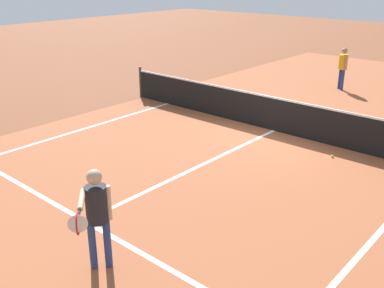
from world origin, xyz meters
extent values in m
plane|color=brown|center=(0.00, 0.00, 0.00)|extent=(60.00, 60.00, 0.00)
cube|color=#9E5433|center=(0.00, 0.00, 0.00)|extent=(10.62, 24.40, 0.00)
cube|color=white|center=(0.00, -6.40, 0.00)|extent=(8.22, 0.10, 0.01)
cube|color=white|center=(0.00, -3.20, 0.00)|extent=(0.10, 6.40, 0.01)
cylinder|color=#33383D|center=(-5.42, 0.00, 0.54)|extent=(0.09, 0.09, 1.07)
cube|color=black|center=(0.00, 0.00, 0.46)|extent=(10.84, 0.02, 0.91)
cube|color=white|center=(0.00, 0.00, 0.94)|extent=(10.84, 0.03, 0.05)
cylinder|color=navy|center=(1.36, -6.94, 0.40)|extent=(0.11, 0.11, 0.79)
cylinder|color=navy|center=(1.22, -7.10, 0.40)|extent=(0.11, 0.11, 0.79)
cylinder|color=black|center=(1.29, -7.02, 1.07)|extent=(0.32, 0.32, 0.56)
sphere|color=tan|center=(1.29, -7.02, 1.50)|extent=(0.22, 0.22, 0.22)
cylinder|color=tan|center=(1.40, -6.89, 1.08)|extent=(0.08, 0.08, 0.54)
cylinder|color=tan|center=(1.38, -7.32, 1.30)|extent=(0.46, 0.41, 0.08)
cylinder|color=black|center=(1.67, -7.57, 1.30)|extent=(0.19, 0.16, 0.03)
torus|color=red|center=(1.86, -7.72, 1.30)|extent=(0.23, 0.20, 0.28)
cylinder|color=silver|center=(1.86, -7.72, 1.30)|extent=(0.16, 0.19, 0.25)
cylinder|color=navy|center=(-0.50, 5.57, 0.38)|extent=(0.11, 0.11, 0.76)
cylinder|color=navy|center=(-0.66, 5.72, 0.38)|extent=(0.11, 0.11, 0.76)
cylinder|color=gold|center=(-0.58, 5.65, 1.03)|extent=(0.32, 0.32, 0.53)
sphere|color=#A87A5B|center=(-0.58, 5.65, 1.44)|extent=(0.21, 0.21, 0.21)
cylinder|color=#A87A5B|center=(-0.46, 5.53, 1.04)|extent=(0.08, 0.08, 0.52)
cylinder|color=#A87A5B|center=(-0.71, 5.76, 1.04)|extent=(0.08, 0.08, 0.52)
sphere|color=#CCE033|center=(2.06, -0.74, 0.03)|extent=(0.07, 0.07, 0.07)
camera|label=1|loc=(6.02, -10.36, 4.18)|focal=41.88mm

